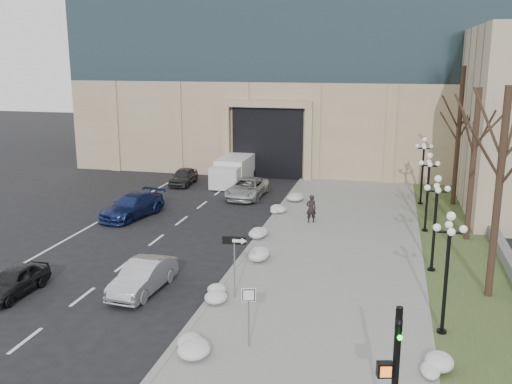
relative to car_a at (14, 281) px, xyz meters
The scene contains 27 objects.
sidewalk 15.49m from the car_a, 33.02° to the left, with size 9.00×40.00×0.12m, color gray.
curb 11.98m from the car_a, 44.85° to the left, with size 0.30×40.00×0.14m, color gray.
grass_strip 21.24m from the car_a, 23.42° to the left, with size 4.00×40.00×0.10m, color #3B4924.
stone_wall 23.89m from the car_a, 25.91° to the left, with size 0.50×30.00×0.70m, color slate.
car_a is the anchor object (origin of this frame).
car_b 5.54m from the car_a, 16.74° to the left, with size 1.46×4.19×1.38m, color #AAABB2.
car_c 12.50m from the car_a, 91.72° to the left, with size 2.06×5.07×1.47m, color navy.
car_d 20.09m from the car_a, 74.04° to the left, with size 2.34×5.07×1.41m, color silver.
car_e 22.28m from the car_a, 91.40° to the left, with size 1.58×3.94×1.34m, color #2F2F34.
pedestrian 17.50m from the car_a, 50.95° to the left, with size 0.64×0.42×1.74m, color black.
box_truck 24.11m from the car_a, 82.20° to the left, with size 2.41×6.67×2.12m.
one_way_sign 9.92m from the car_a, 10.13° to the left, with size 1.06×0.30×2.81m.
keep_sign 11.36m from the car_a, 11.69° to the right, with size 0.49×0.18×2.33m.
snow_clump_b 9.56m from the car_a, 17.67° to the right, with size 1.10×1.60×0.36m, color silver.
snow_clump_c 8.94m from the car_a, ahead, with size 1.10×1.60×0.36m, color silver.
snow_clump_d 11.19m from the car_a, 35.16° to the left, with size 1.10×1.60×0.36m, color silver.
snow_clump_e 13.25m from the car_a, 49.58° to the left, with size 1.10×1.60×0.36m, color silver.
snow_clump_f 17.75m from the car_a, 60.72° to the left, with size 1.10×1.60×0.36m, color silver.
snow_clump_g 21.01m from the car_a, 64.77° to the left, with size 1.10×1.60×0.36m, color silver.
snow_clump_h 17.35m from the car_a, ahead, with size 1.10×1.60×0.36m, color silver.
lamppost_a 17.96m from the car_a, ahead, with size 1.18×1.18×4.76m.
lamppost_b 19.25m from the car_a, 21.31° to the left, with size 1.18×1.18×4.76m.
lamppost_c 22.42m from the car_a, 37.08° to the left, with size 1.18×1.18×4.76m.
lamppost_d 26.83m from the car_a, 48.27° to the left, with size 1.18×1.18×4.76m.
tree_near 21.12m from the car_a, 12.52° to the left, with size 3.20×3.20×9.00m.
tree_mid 24.04m from the car_a, 31.90° to the left, with size 3.20×3.20×8.50m.
tree_far 29.11m from the car_a, 45.64° to the left, with size 3.20×3.20×9.50m.
Camera 1 is at (6.09, -14.46, 10.11)m, focal length 40.00 mm.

